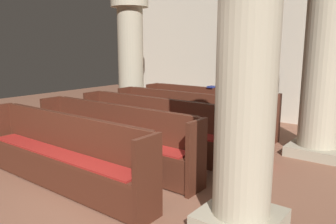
{
  "coord_description": "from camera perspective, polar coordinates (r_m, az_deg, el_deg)",
  "views": [
    {
      "loc": [
        2.96,
        -2.49,
        1.93
      ],
      "look_at": [
        -0.68,
        2.29,
        0.75
      ],
      "focal_mm": 35.7,
      "sensor_mm": 36.0,
      "label": 1
    }
  ],
  "objects": [
    {
      "name": "pew_row_1",
      "position": [
        6.88,
        2.49,
        -0.66
      ],
      "size": [
        3.26,
        0.46,
        1.0
      ],
      "color": "#4C2316",
      "rests_on": "ground"
    },
    {
      "name": "pew_row_2",
      "position": [
        6.13,
        -2.74,
        -2.14
      ],
      "size": [
        3.26,
        0.46,
        1.0
      ],
      "color": "#4C2316",
      "rests_on": "ground"
    },
    {
      "name": "pillar_aisle_rear",
      "position": [
        3.41,
        13.31,
        6.7
      ],
      "size": [
        0.89,
        0.89,
        3.23
      ],
      "color": "#9F967E",
      "rests_on": "ground"
    },
    {
      "name": "pillar_aisle_side",
      "position": [
        6.4,
        25.04,
        7.9
      ],
      "size": [
        0.97,
        0.97,
        3.23
      ],
      "color": "#9F967E",
      "rests_on": "ground"
    },
    {
      "name": "lectern",
      "position": [
        8.65,
        11.96,
        1.04
      ],
      "size": [
        0.48,
        0.45,
        1.08
      ],
      "color": "#492215",
      "rests_on": "ground"
    },
    {
      "name": "kneeler_box_red",
      "position": [
        5.82,
        15.44,
        -7.35
      ],
      "size": [
        0.33,
        0.27,
        0.26
      ],
      "primitive_type": "cube",
      "color": "maroon",
      "rests_on": "ground"
    },
    {
      "name": "pew_row_0",
      "position": [
        7.69,
        6.66,
        0.52
      ],
      "size": [
        3.26,
        0.47,
        1.0
      ],
      "color": "#4C2316",
      "rests_on": "ground"
    },
    {
      "name": "pew_row_3",
      "position": [
        5.44,
        -9.39,
        -4.0
      ],
      "size": [
        3.26,
        0.47,
        1.0
      ],
      "color": "#4C2316",
      "rests_on": "ground"
    },
    {
      "name": "pillar_far_side",
      "position": [
        9.06,
        -6.39,
        9.51
      ],
      "size": [
        0.97,
        0.97,
        3.23
      ],
      "color": "#9F967E",
      "rests_on": "ground"
    },
    {
      "name": "ground_plane",
      "position": [
        4.32,
        -11.72,
        -15.67
      ],
      "size": [
        19.2,
        19.2,
        0.0
      ],
      "primitive_type": "plane",
      "color": "brown"
    },
    {
      "name": "pew_row_4",
      "position": [
        4.85,
        -17.84,
        -6.26
      ],
      "size": [
        3.26,
        0.46,
        1.0
      ],
      "color": "#4C2316",
      "rests_on": "ground"
    },
    {
      "name": "back_wall",
      "position": [
        9.07,
        18.74,
        12.56
      ],
      "size": [
        10.0,
        0.16,
        4.5
      ],
      "primitive_type": "cube",
      "color": "beige",
      "rests_on": "ground"
    },
    {
      "name": "hymn_book",
      "position": [
        7.78,
        7.44,
        4.29
      ],
      "size": [
        0.15,
        0.2,
        0.03
      ],
      "primitive_type": "cube",
      "color": "navy",
      "rests_on": "pew_row_0"
    }
  ]
}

